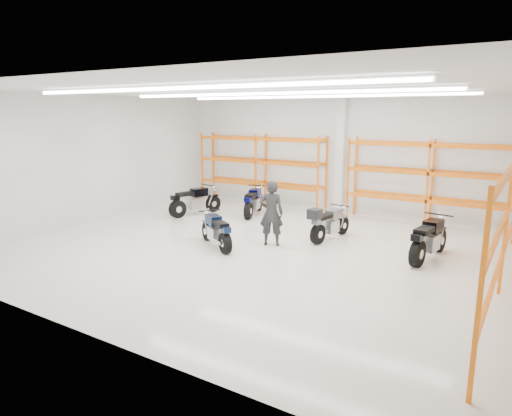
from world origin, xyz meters
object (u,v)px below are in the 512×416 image
Objects in this scene: motorcycle_main at (217,232)px; structural_column at (341,156)px; motorcycle_back_d at (428,240)px; standing_man at (271,213)px; motorcycle_back_b at (253,202)px; motorcycle_back_c at (328,224)px; motorcycle_back_a at (193,202)px.

motorcycle_main is 6.67m from structural_column.
standing_man is (-4.25, -1.01, 0.43)m from motorcycle_back_d.
motorcycle_back_b is at bearing 163.20° from motorcycle_back_d.
motorcycle_back_b is at bearing -73.34° from standing_man.
structural_column reaches higher than motorcycle_back_c.
motorcycle_back_a is at bearing 138.49° from motorcycle_main.
standing_man is at bearing 41.69° from motorcycle_main.
motorcycle_back_a is 4.94m from standing_man.
motorcycle_back_c reaches higher than motorcycle_main.
motorcycle_back_a is 8.84m from motorcycle_back_d.
standing_man reaches higher than motorcycle_main.
motorcycle_main is 0.95× the size of standing_man.
motorcycle_back_b is (1.95, 1.20, -0.02)m from motorcycle_back_a.
motorcycle_back_a is (-3.34, 2.96, 0.05)m from motorcycle_main.
motorcycle_back_b is 0.91× the size of motorcycle_back_d.
motorcycle_back_b is 4.17m from motorcycle_back_c.
motorcycle_back_d is (5.46, 2.09, 0.07)m from motorcycle_main.
motorcycle_back_c reaches higher than motorcycle_back_b.
structural_column is at bearing 78.98° from motorcycle_main.
motorcycle_back_a is at bearing -45.96° from standing_man.
structural_column is (0.02, 5.23, 1.28)m from standing_man.
standing_man is at bearing -49.80° from motorcycle_back_b.
motorcycle_back_b is 1.11× the size of standing_man.
motorcycle_main is at bearing -101.02° from structural_column.
motorcycle_back_d is (8.80, -0.87, 0.01)m from motorcycle_back_a.
motorcycle_back_a is 1.16× the size of standing_man.
structural_column is at bearing 107.14° from motorcycle_back_c.
motorcycle_back_a is 5.78m from motorcycle_back_c.
motorcycle_back_c is 0.91× the size of motorcycle_back_d.
structural_column is (2.62, 2.16, 1.74)m from motorcycle_back_b.
motorcycle_back_b is 0.48× the size of structural_column.
motorcycle_back_c is at bearing -4.97° from motorcycle_back_a.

